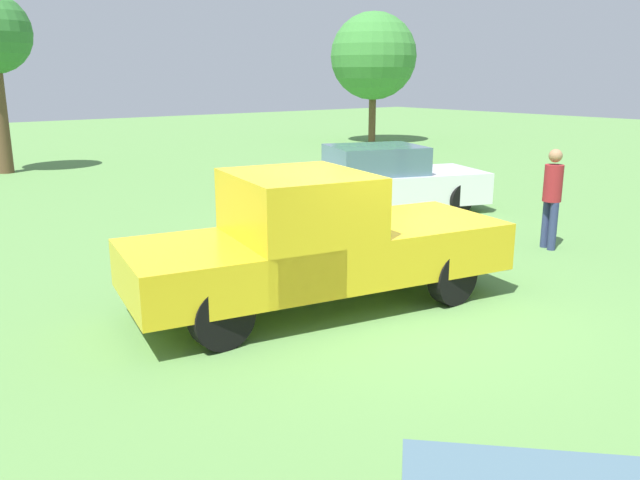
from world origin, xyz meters
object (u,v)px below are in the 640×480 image
object	(u,v)px
pickup_truck	(311,239)
tree_back_left	(373,56)
sedan_near	(382,181)
person_bystander	(552,193)

from	to	relation	value
pickup_truck	tree_back_left	bearing A→B (deg)	56.49
sedan_near	person_bystander	xyz separation A→B (m)	(0.16, -4.11, 0.30)
pickup_truck	sedan_near	distance (m)	6.28
sedan_near	tree_back_left	xyz separation A→B (m)	(10.50, 11.74, 3.11)
pickup_truck	tree_back_left	world-z (taller)	tree_back_left
sedan_near	person_bystander	distance (m)	4.12
tree_back_left	pickup_truck	bearing A→B (deg)	-134.68
pickup_truck	tree_back_left	xyz separation A→B (m)	(15.44, 15.61, 2.88)
person_bystander	tree_back_left	distance (m)	19.12
pickup_truck	sedan_near	size ratio (longest dim) A/B	1.10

